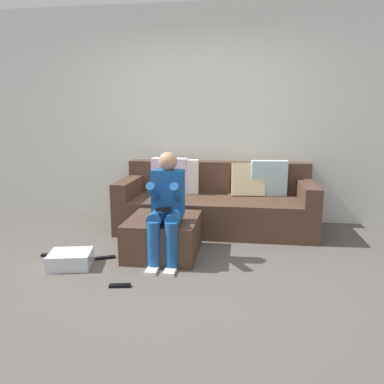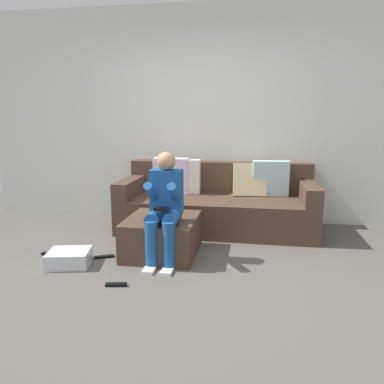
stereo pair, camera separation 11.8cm
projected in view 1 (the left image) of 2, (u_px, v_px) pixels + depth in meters
The scene contains 9 objects.
ground_plane at pixel (172, 279), 3.21m from camera, with size 7.79×7.79×0.00m, color #544F49.
wall_back at pixel (200, 115), 4.92m from camera, with size 6.00×0.10×2.77m, color silver.
couch_sectional at pixel (216, 203), 4.65m from camera, with size 2.33×0.97×0.86m.
ottoman at pixel (163, 236), 3.77m from camera, with size 0.69×0.76×0.38m, color #473326.
person_seated at pixel (166, 206), 3.50m from camera, with size 0.30×0.54×1.04m.
storage_bin at pixel (70, 259), 3.46m from camera, with size 0.38×0.32×0.14m, color silver.
remote_near_ottoman at pixel (120, 286), 3.06m from camera, with size 0.17×0.05×0.02m, color black.
remote_by_storage_bin at pixel (105, 258), 3.67m from camera, with size 0.19×0.04×0.02m, color black.
remote_under_side_table at pixel (51, 255), 3.73m from camera, with size 0.19×0.05×0.02m, color black.
Camera 1 is at (0.58, -2.95, 1.36)m, focal length 35.06 mm.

